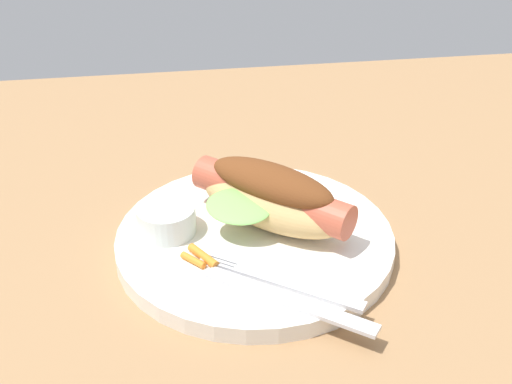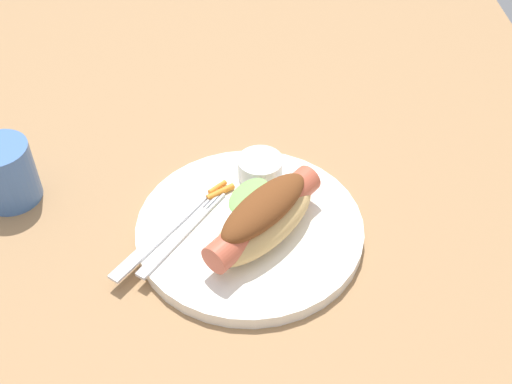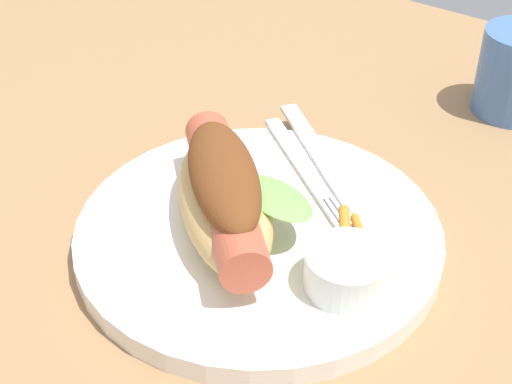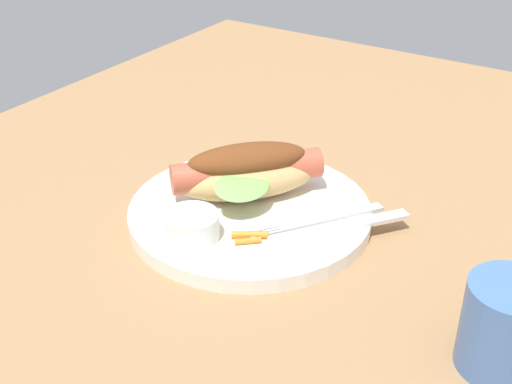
{
  "view_description": "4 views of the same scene",
  "coord_description": "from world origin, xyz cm",
  "px_view_note": "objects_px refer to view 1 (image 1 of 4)",
  "views": [
    {
      "loc": [
        7.94,
        50.94,
        37.65
      ],
      "look_at": [
        0.56,
        0.59,
        6.42
      ],
      "focal_mm": 48.24,
      "sensor_mm": 36.0,
      "label": 1
    },
    {
      "loc": [
        -48.34,
        1.51,
        54.17
      ],
      "look_at": [
        0.89,
        -0.71,
        6.32
      ],
      "focal_mm": 45.29,
      "sensor_mm": 36.0,
      "label": 2
    },
    {
      "loc": [
        24.39,
        -32.87,
        34.99
      ],
      "look_at": [
        -0.13,
        0.71,
        3.8
      ],
      "focal_mm": 53.46,
      "sensor_mm": 36.0,
      "label": 3
    },
    {
      "loc": [
        51.68,
        33.52,
        38.55
      ],
      "look_at": [
        2.16,
        1.75,
        4.65
      ],
      "focal_mm": 48.05,
      "sensor_mm": 36.0,
      "label": 4
    }
  ],
  "objects_px": {
    "carrot_garnish": "(200,257)",
    "fork": "(284,283)",
    "hot_dog": "(271,197)",
    "knife": "(289,300)",
    "sauce_ramekin": "(166,219)",
    "plate": "(255,244)"
  },
  "relations": [
    {
      "from": "hot_dog",
      "to": "knife",
      "type": "bearing_deg",
      "value": 130.7
    },
    {
      "from": "fork",
      "to": "carrot_garnish",
      "type": "distance_m",
      "value": 0.08
    },
    {
      "from": "hot_dog",
      "to": "fork",
      "type": "xyz_separation_m",
      "value": [
        0.0,
        0.09,
        -0.03
      ]
    },
    {
      "from": "plate",
      "to": "knife",
      "type": "relative_size",
      "value": 1.69
    },
    {
      "from": "sauce_ramekin",
      "to": "carrot_garnish",
      "type": "height_order",
      "value": "sauce_ramekin"
    },
    {
      "from": "knife",
      "to": "fork",
      "type": "bearing_deg",
      "value": -52.43
    },
    {
      "from": "sauce_ramekin",
      "to": "knife",
      "type": "xyz_separation_m",
      "value": [
        -0.09,
        0.11,
        -0.01
      ]
    },
    {
      "from": "fork",
      "to": "carrot_garnish",
      "type": "xyz_separation_m",
      "value": [
        0.07,
        -0.04,
        0.0
      ]
    },
    {
      "from": "knife",
      "to": "carrot_garnish",
      "type": "height_order",
      "value": "carrot_garnish"
    },
    {
      "from": "hot_dog",
      "to": "sauce_ramekin",
      "type": "relative_size",
      "value": 2.78
    },
    {
      "from": "knife",
      "to": "carrot_garnish",
      "type": "distance_m",
      "value": 0.09
    },
    {
      "from": "carrot_garnish",
      "to": "knife",
      "type": "bearing_deg",
      "value": 135.5
    },
    {
      "from": "knife",
      "to": "carrot_garnish",
      "type": "bearing_deg",
      "value": -7.08
    },
    {
      "from": "sauce_ramekin",
      "to": "fork",
      "type": "distance_m",
      "value": 0.13
    },
    {
      "from": "sauce_ramekin",
      "to": "carrot_garnish",
      "type": "distance_m",
      "value": 0.06
    },
    {
      "from": "plate",
      "to": "hot_dog",
      "type": "bearing_deg",
      "value": -131.98
    },
    {
      "from": "hot_dog",
      "to": "carrot_garnish",
      "type": "height_order",
      "value": "hot_dog"
    },
    {
      "from": "carrot_garnish",
      "to": "fork",
      "type": "bearing_deg",
      "value": 147.09
    },
    {
      "from": "plate",
      "to": "sauce_ramekin",
      "type": "height_order",
      "value": "sauce_ramekin"
    },
    {
      "from": "hot_dog",
      "to": "knife",
      "type": "height_order",
      "value": "hot_dog"
    },
    {
      "from": "plate",
      "to": "sauce_ramekin",
      "type": "xyz_separation_m",
      "value": [
        0.08,
        -0.02,
        0.02
      ]
    },
    {
      "from": "carrot_garnish",
      "to": "hot_dog",
      "type": "bearing_deg",
      "value": -145.4
    }
  ]
}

